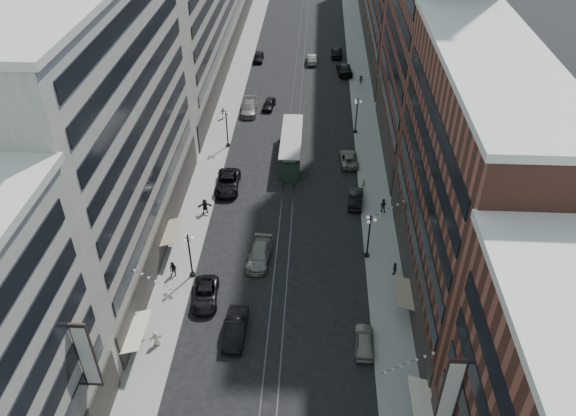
% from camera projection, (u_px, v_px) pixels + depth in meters
% --- Properties ---
extents(ground, '(220.00, 220.00, 0.00)m').
position_uv_depth(ground, '(294.00, 132.00, 84.19)').
color(ground, black).
rests_on(ground, ground).
extents(sidewalk_west, '(4.00, 180.00, 0.15)m').
position_uv_depth(sidewalk_west, '(230.00, 100.00, 92.65)').
color(sidewalk_west, gray).
rests_on(sidewalk_west, ground).
extents(sidewalk_east, '(4.00, 180.00, 0.15)m').
position_uv_depth(sidewalk_east, '(363.00, 103.00, 91.73)').
color(sidewalk_east, gray).
rests_on(sidewalk_east, ground).
extents(rail_west, '(0.12, 180.00, 0.02)m').
position_uv_depth(rail_west, '(292.00, 102.00, 92.26)').
color(rail_west, '#2D2D33').
rests_on(rail_west, ground).
extents(rail_east, '(0.12, 180.00, 0.02)m').
position_uv_depth(rail_east, '(301.00, 102.00, 92.20)').
color(rail_east, '#2D2D33').
rests_on(rail_east, ground).
extents(building_west_mid, '(8.00, 36.00, 28.00)m').
position_uv_depth(building_west_mid, '(109.00, 134.00, 54.88)').
color(building_west_mid, '#A49E92').
rests_on(building_west_mid, ground).
extents(building_east_mid, '(8.00, 30.00, 24.00)m').
position_uv_depth(building_east_mid, '(467.00, 189.00, 50.63)').
color(building_east_mid, brown).
rests_on(building_east_mid, ground).
extents(lamppost_sw_far, '(1.03, 1.14, 5.52)m').
position_uv_depth(lamppost_sw_far, '(190.00, 254.00, 57.00)').
color(lamppost_sw_far, black).
rests_on(lamppost_sw_far, sidewalk_west).
extents(lamppost_sw_mid, '(1.03, 1.14, 5.52)m').
position_uv_depth(lamppost_sw_mid, '(227.00, 128.00, 78.72)').
color(lamppost_sw_mid, black).
rests_on(lamppost_sw_mid, sidewalk_west).
extents(lamppost_se_far, '(1.03, 1.14, 5.52)m').
position_uv_depth(lamppost_se_far, '(369.00, 235.00, 59.45)').
color(lamppost_se_far, black).
rests_on(lamppost_se_far, sidewalk_east).
extents(lamppost_se_mid, '(1.03, 1.14, 5.52)m').
position_uv_depth(lamppost_se_mid, '(357.00, 114.00, 81.97)').
color(lamppost_se_mid, black).
rests_on(lamppost_se_mid, sidewalk_east).
extents(streetcar, '(2.78, 12.57, 3.48)m').
position_uv_depth(streetcar, '(291.00, 147.00, 77.21)').
color(streetcar, '#203327').
rests_on(streetcar, ground).
extents(car_2, '(2.86, 5.46, 1.47)m').
position_uv_depth(car_2, '(205.00, 295.00, 55.66)').
color(car_2, black).
rests_on(car_2, ground).
extents(car_4, '(1.90, 4.43, 1.49)m').
position_uv_depth(car_4, '(364.00, 341.00, 50.90)').
color(car_4, gray).
rests_on(car_4, ground).
extents(car_5, '(1.98, 5.41, 1.77)m').
position_uv_depth(car_5, '(236.00, 328.00, 51.93)').
color(car_5, black).
rests_on(car_5, ground).
extents(pedestrian_1, '(0.84, 0.55, 1.60)m').
position_uv_depth(pedestrian_1, '(156.00, 338.00, 50.89)').
color(pedestrian_1, beige).
rests_on(pedestrian_1, sidewalk_west).
extents(pedestrian_2, '(0.97, 0.73, 1.77)m').
position_uv_depth(pedestrian_2, '(173.00, 269.00, 58.20)').
color(pedestrian_2, black).
rests_on(pedestrian_2, sidewalk_west).
extents(pedestrian_4, '(0.66, 1.12, 1.79)m').
position_uv_depth(pedestrian_4, '(416.00, 411.00, 44.77)').
color(pedestrian_4, '#A59B89').
rests_on(pedestrian_4, sidewalk_east).
extents(car_7, '(3.07, 6.35, 1.74)m').
position_uv_depth(car_7, '(228.00, 183.00, 71.51)').
color(car_7, black).
rests_on(car_7, ground).
extents(car_8, '(2.55, 5.91, 1.70)m').
position_uv_depth(car_8, '(249.00, 108.00, 88.79)').
color(car_8, slate).
rests_on(car_8, ground).
extents(car_9, '(1.84, 4.50, 1.53)m').
position_uv_depth(car_9, '(258.00, 57.00, 106.23)').
color(car_9, black).
rests_on(car_9, ground).
extents(car_10, '(2.08, 4.91, 1.57)m').
position_uv_depth(car_10, '(356.00, 198.00, 68.90)').
color(car_10, black).
rests_on(car_10, ground).
extents(car_11, '(2.64, 5.25, 1.43)m').
position_uv_depth(car_11, '(349.00, 159.00, 76.55)').
color(car_11, slate).
rests_on(car_11, ground).
extents(car_12, '(3.07, 6.31, 1.77)m').
position_uv_depth(car_12, '(345.00, 69.00, 101.22)').
color(car_12, black).
rests_on(car_12, ground).
extents(car_13, '(2.25, 4.40, 1.43)m').
position_uv_depth(car_13, '(269.00, 104.00, 90.12)').
color(car_13, black).
rests_on(car_13, ground).
extents(car_14, '(1.93, 4.81, 1.56)m').
position_uv_depth(car_14, '(312.00, 59.00, 105.36)').
color(car_14, slate).
rests_on(car_14, ground).
extents(pedestrian_5, '(1.83, 0.90, 1.90)m').
position_uv_depth(pedestrian_5, '(205.00, 206.00, 67.03)').
color(pedestrian_5, black).
rests_on(pedestrian_5, sidewalk_west).
extents(pedestrian_6, '(1.10, 0.64, 1.77)m').
position_uv_depth(pedestrian_6, '(223.00, 113.00, 86.93)').
color(pedestrian_6, '#BAAD9A').
rests_on(pedestrian_6, sidewalk_west).
extents(pedestrian_7, '(0.96, 0.65, 1.80)m').
position_uv_depth(pedestrian_7, '(383.00, 205.00, 67.28)').
color(pedestrian_7, black).
rests_on(pedestrian_7, sidewalk_east).
extents(pedestrian_8, '(0.66, 0.57, 1.54)m').
position_uv_depth(pedestrian_8, '(364.00, 183.00, 71.35)').
color(pedestrian_8, gray).
rests_on(pedestrian_8, sidewalk_east).
extents(pedestrian_9, '(1.17, 0.71, 1.69)m').
position_uv_depth(pedestrian_9, '(361.00, 80.00, 96.98)').
color(pedestrian_9, black).
rests_on(pedestrian_9, sidewalk_east).
extents(car_extra_0, '(2.78, 5.79, 1.63)m').
position_uv_depth(car_extra_0, '(259.00, 255.00, 60.35)').
color(car_extra_0, gray).
rests_on(car_extra_0, ground).
extents(car_extra_1, '(2.25, 5.26, 1.77)m').
position_uv_depth(car_extra_1, '(337.00, 52.00, 107.96)').
color(car_extra_1, black).
rests_on(car_extra_1, ground).
extents(pedestrian_extra_0, '(0.52, 0.97, 1.59)m').
position_uv_depth(pedestrian_extra_0, '(395.00, 269.00, 58.39)').
color(pedestrian_extra_0, black).
rests_on(pedestrian_extra_0, sidewalk_east).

